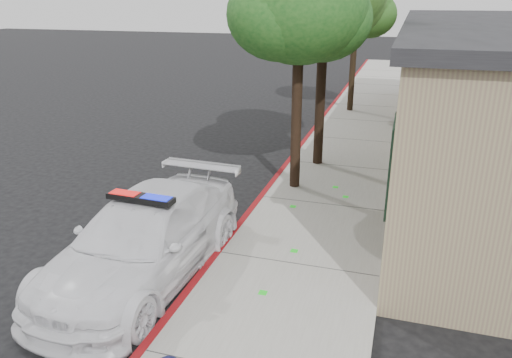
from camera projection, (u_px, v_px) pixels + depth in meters
name	position (u px, v px, depth m)	size (l,w,h in m)	color
ground	(215.00, 258.00, 9.77)	(120.00, 120.00, 0.00)	black
sidewalk	(321.00, 206.00, 12.00)	(3.20, 60.00, 0.15)	gray
red_curb	(261.00, 199.00, 12.42)	(0.14, 60.00, 0.16)	maroon
police_car	(144.00, 239.00, 8.90)	(2.35, 5.26, 1.62)	white
street_tree_near	(300.00, 11.00, 11.55)	(3.33, 3.22, 5.90)	black
street_tree_far	(357.00, 10.00, 20.32)	(3.20, 2.94, 5.57)	black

